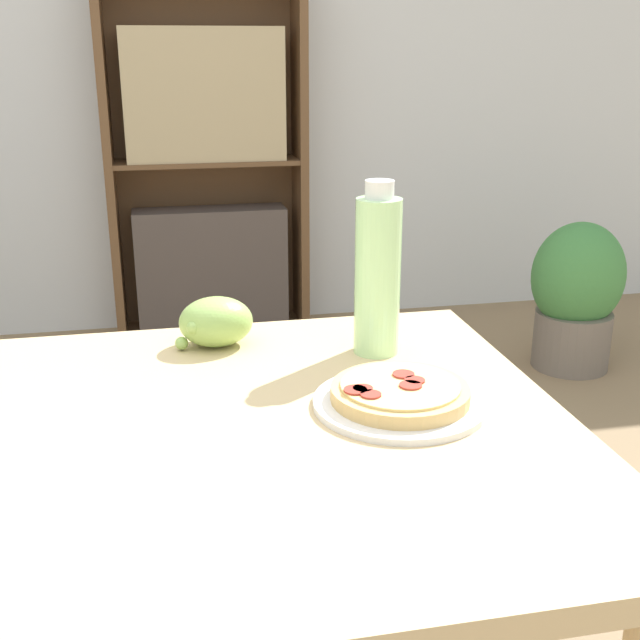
# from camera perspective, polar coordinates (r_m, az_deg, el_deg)

# --- Properties ---
(wall_back) EXTENTS (8.00, 0.05, 2.60)m
(wall_back) POSITION_cam_1_polar(r_m,az_deg,el_deg) (3.67, -14.86, 19.20)
(wall_back) COLOR silver
(wall_back) RESTS_ON ground_plane
(dining_table) EXTENTS (1.14, 0.85, 0.76)m
(dining_table) POSITION_cam_1_polar(r_m,az_deg,el_deg) (1.14, -11.34, -12.88)
(dining_table) COLOR #D1B27F
(dining_table) RESTS_ON ground_plane
(pizza_on_plate) EXTENTS (0.25, 0.25, 0.04)m
(pizza_on_plate) POSITION_cam_1_polar(r_m,az_deg,el_deg) (1.14, 5.69, -5.43)
(pizza_on_plate) COLOR white
(pizza_on_plate) RESTS_ON dining_table
(grape_bunch) EXTENTS (0.13, 0.10, 0.09)m
(grape_bunch) POSITION_cam_1_polar(r_m,az_deg,el_deg) (1.36, -7.42, -0.19)
(grape_bunch) COLOR #93BC5B
(grape_bunch) RESTS_ON dining_table
(drink_bottle) EXTENTS (0.07, 0.07, 0.29)m
(drink_bottle) POSITION_cam_1_polar(r_m,az_deg,el_deg) (1.30, 4.12, 3.29)
(drink_bottle) COLOR #B7EAA3
(drink_bottle) RESTS_ON dining_table
(bookshelf) EXTENTS (0.85, 0.25, 1.54)m
(bookshelf) POSITION_cam_1_polar(r_m,az_deg,el_deg) (3.56, -8.01, 10.01)
(bookshelf) COLOR brown
(bookshelf) RESTS_ON ground_plane
(potted_plant_floor) EXTENTS (0.37, 0.32, 0.60)m
(potted_plant_floor) POSITION_cam_1_polar(r_m,az_deg,el_deg) (3.35, 17.76, 1.70)
(potted_plant_floor) COLOR #70665B
(potted_plant_floor) RESTS_ON ground_plane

